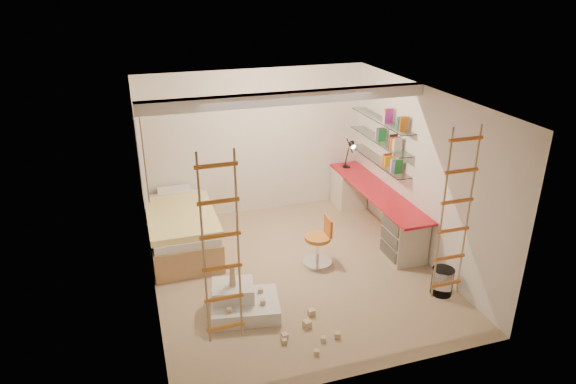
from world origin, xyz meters
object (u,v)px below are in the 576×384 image
object	(u,v)px
swivel_chair	(319,247)
desk	(374,208)
play_platform	(242,302)
bed	(182,229)

from	to	relation	value
swivel_chair	desk	bearing A→B (deg)	30.79
desk	play_platform	xyz separation A→B (m)	(-2.68, -1.60, -0.25)
bed	swivel_chair	size ratio (longest dim) A/B	2.63
bed	play_platform	xyz separation A→B (m)	(0.52, -1.97, -0.18)
bed	swivel_chair	bearing A→B (deg)	-30.88
desk	play_platform	bearing A→B (deg)	-149.06
play_platform	swivel_chair	bearing A→B (deg)	31.07
bed	swivel_chair	world-z (taller)	swivel_chair
desk	swivel_chair	distance (m)	1.51
bed	swivel_chair	distance (m)	2.21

